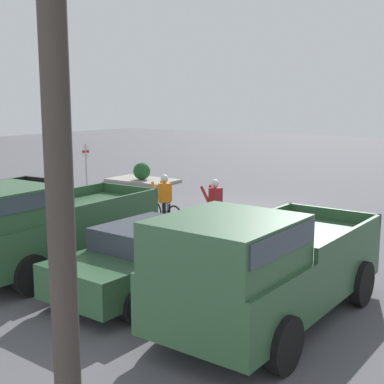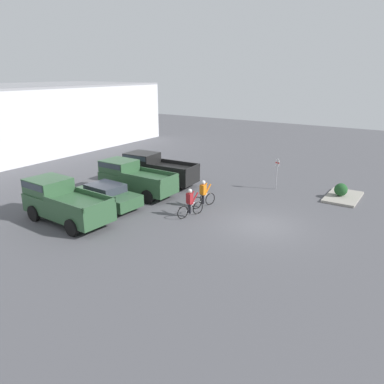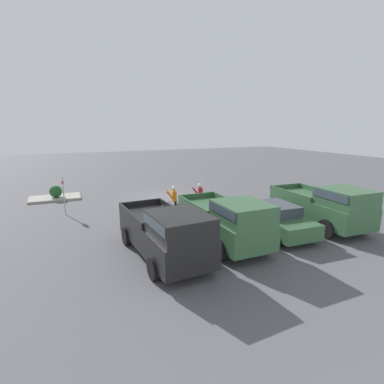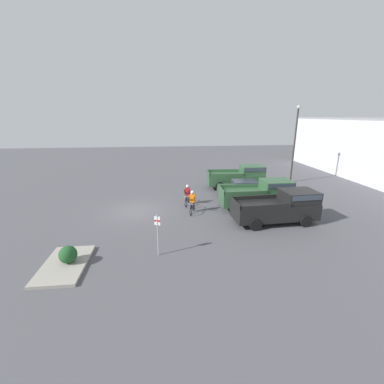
# 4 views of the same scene
# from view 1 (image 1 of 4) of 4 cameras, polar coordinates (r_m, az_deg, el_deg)

# --- Properties ---
(ground_plane) EXTENTS (80.00, 80.00, 0.00)m
(ground_plane) POSITION_cam_1_polar(r_m,az_deg,el_deg) (19.95, 5.92, -1.61)
(ground_plane) COLOR #4C4C51
(pickup_truck_0) EXTENTS (2.50, 5.37, 2.17)m
(pickup_truck_0) POSITION_cam_1_polar(r_m,az_deg,el_deg) (9.35, 7.58, -7.72)
(pickup_truck_0) COLOR #2D5133
(pickup_truck_0) RESTS_ON ground_plane
(sedan_0) EXTENTS (2.23, 4.54, 1.41)m
(sedan_0) POSITION_cam_1_polar(r_m,az_deg,el_deg) (11.21, -4.49, -6.92)
(sedan_0) COLOR #2D5133
(sedan_0) RESTS_ON ground_plane
(pickup_truck_1) EXTENTS (2.20, 5.25, 2.12)m
(pickup_truck_1) POSITION_cam_1_polar(r_m,az_deg,el_deg) (12.74, -15.53, -3.36)
(pickup_truck_1) COLOR #2D5133
(pickup_truck_1) RESTS_ON ground_plane
(cyclist_0) EXTENTS (1.77, 0.62, 1.66)m
(cyclist_0) POSITION_cam_1_polar(r_m,az_deg,el_deg) (16.81, -2.95, -0.92)
(cyclist_0) COLOR black
(cyclist_0) RESTS_ON ground_plane
(cyclist_1) EXTENTS (1.78, 0.63, 1.63)m
(cyclist_1) POSITION_cam_1_polar(r_m,az_deg,el_deg) (16.03, 2.44, -1.52)
(cyclist_1) COLOR black
(cyclist_1) RESTS_ON ground_plane
(fire_lane_sign) EXTENTS (0.13, 0.29, 2.19)m
(fire_lane_sign) POSITION_cam_1_polar(r_m,az_deg,el_deg) (22.19, -11.24, 2.88)
(fire_lane_sign) COLOR #9E9EA3
(fire_lane_sign) RESTS_ON ground_plane
(lamppost) EXTENTS (0.36, 0.36, 7.67)m
(lamppost) POSITION_cam_1_polar(r_m,az_deg,el_deg) (3.09, -14.74, 18.66)
(lamppost) COLOR #2D2823
(lamppost) RESTS_ON ground_plane
(curb_island) EXTENTS (3.28, 1.94, 0.15)m
(curb_island) POSITION_cam_1_polar(r_m,az_deg,el_deg) (25.91, -5.27, 1.22)
(curb_island) COLOR gray
(curb_island) RESTS_ON ground_plane
(shrub) EXTENTS (0.82, 0.82, 0.82)m
(shrub) POSITION_cam_1_polar(r_m,az_deg,el_deg) (25.66, -5.38, 2.23)
(shrub) COLOR #1E4C23
(shrub) RESTS_ON curb_island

